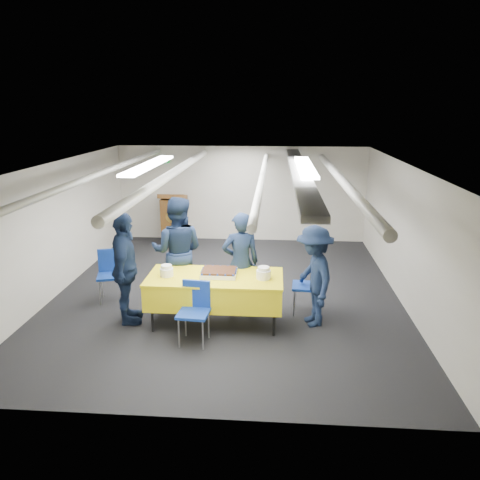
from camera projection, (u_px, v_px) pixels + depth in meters
name	position (u px, v px, depth m)	size (l,w,h in m)	color
ground	(227.00, 293.00, 8.38)	(7.00, 7.00, 0.00)	black
room_shell	(234.00, 189.00, 8.26)	(6.00, 7.00, 2.30)	beige
serving_table	(215.00, 289.00, 7.07)	(2.03, 0.95, 0.77)	black
sheet_cake	(219.00, 272.00, 7.03)	(0.54, 0.42, 0.09)	white
plate_stack_left	(167.00, 271.00, 6.99)	(0.20, 0.20, 0.17)	white
plate_stack_right	(264.00, 273.00, 6.88)	(0.21, 0.21, 0.18)	white
podium	(174.00, 218.00, 11.24)	(0.62, 0.53, 1.25)	brown
chair_near	(195.00, 306.00, 6.56)	(0.46, 0.46, 0.87)	gray
chair_right	(311.00, 282.00, 7.44)	(0.45, 0.45, 0.87)	gray
chair_left	(110.00, 270.00, 7.99)	(0.52, 0.52, 0.87)	gray
sailor_a	(241.00, 263.00, 7.43)	(0.60, 0.39, 1.65)	black
sailor_b	(177.00, 251.00, 7.72)	(0.89, 0.69, 1.83)	black
sailor_c	(125.00, 269.00, 7.03)	(1.01, 0.42, 1.73)	black
sailor_d	(314.00, 276.00, 6.99)	(1.00, 0.58, 1.55)	black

